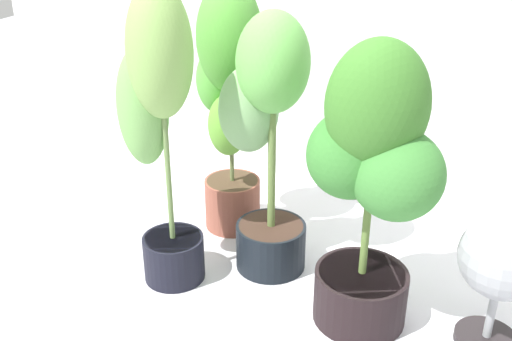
{
  "coord_description": "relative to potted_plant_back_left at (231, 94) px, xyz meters",
  "views": [
    {
      "loc": [
        0.47,
        -1.55,
        1.19
      ],
      "look_at": [
        -0.09,
        0.09,
        0.38
      ],
      "focal_mm": 41.72,
      "sensor_mm": 36.0,
      "label": 1
    }
  ],
  "objects": [
    {
      "name": "ground_plane",
      "position": [
        0.27,
        -0.33,
        -0.54
      ],
      "size": [
        8.0,
        8.0,
        0.0
      ],
      "primitive_type": "plane",
      "color": "silver",
      "rests_on": "ground"
    },
    {
      "name": "potted_plant_back_left",
      "position": [
        0.0,
        0.0,
        0.0
      ],
      "size": [
        0.36,
        0.28,
        0.93
      ],
      "color": "brown",
      "rests_on": "ground"
    },
    {
      "name": "potted_plant_center",
      "position": [
        0.2,
        -0.21,
        -0.04
      ],
      "size": [
        0.34,
        0.27,
        0.88
      ],
      "color": "black",
      "rests_on": "ground"
    },
    {
      "name": "potted_plant_front_left",
      "position": [
        -0.09,
        -0.38,
        0.03
      ],
      "size": [
        0.29,
        0.25,
        0.98
      ],
      "color": "black",
      "rests_on": "ground"
    },
    {
      "name": "potted_plant_front_right",
      "position": [
        0.56,
        -0.39,
        -0.04
      ],
      "size": [
        0.45,
        0.38,
        0.87
      ],
      "color": "black",
      "rests_on": "ground"
    },
    {
      "name": "floor_fan",
      "position": [
        0.93,
        -0.39,
        -0.26
      ],
      "size": [
        0.33,
        0.33,
        0.42
      ],
      "rotation": [
        0.0,
        0.0,
        2.55
      ],
      "color": "#272123",
      "rests_on": "ground"
    }
  ]
}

